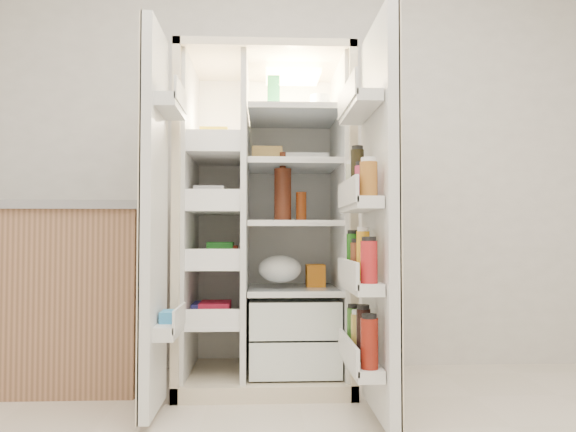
{
  "coord_description": "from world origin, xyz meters",
  "views": [
    {
      "loc": [
        -0.18,
        -1.42,
        0.82
      ],
      "look_at": [
        -0.06,
        1.25,
        0.91
      ],
      "focal_mm": 34.0,
      "sensor_mm": 36.0,
      "label": 1
    }
  ],
  "objects": [
    {
      "name": "wall_back",
      "position": [
        0.0,
        2.0,
        1.35
      ],
      "size": [
        4.0,
        0.02,
        2.7
      ],
      "primitive_type": "cube",
      "color": "silver",
      "rests_on": "floor"
    },
    {
      "name": "refrigerator",
      "position": [
        -0.15,
        1.65,
        0.74
      ],
      "size": [
        0.92,
        0.7,
        1.8
      ],
      "color": "beige",
      "rests_on": "floor"
    },
    {
      "name": "freezer_door",
      "position": [
        -0.66,
        1.05,
        0.89
      ],
      "size": [
        0.15,
        0.4,
        1.72
      ],
      "color": "silver",
      "rests_on": "floor"
    },
    {
      "name": "fridge_door",
      "position": [
        0.32,
        0.96,
        0.87
      ],
      "size": [
        0.17,
        0.58,
        1.72
      ],
      "color": "silver",
      "rests_on": "floor"
    },
    {
      "name": "kitchen_counter",
      "position": [
        -1.48,
        1.69,
        0.5
      ],
      "size": [
        1.37,
        0.73,
        0.99
      ],
      "color": "#9F704F",
      "rests_on": "floor"
    }
  ]
}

